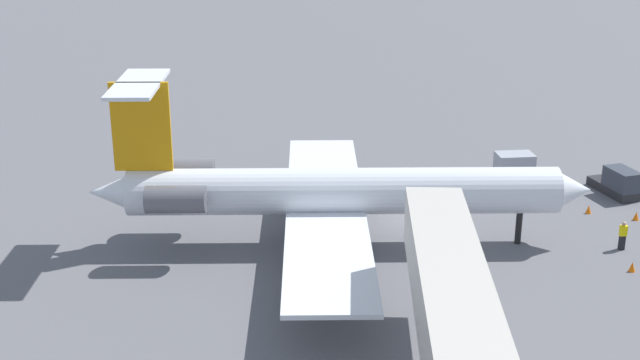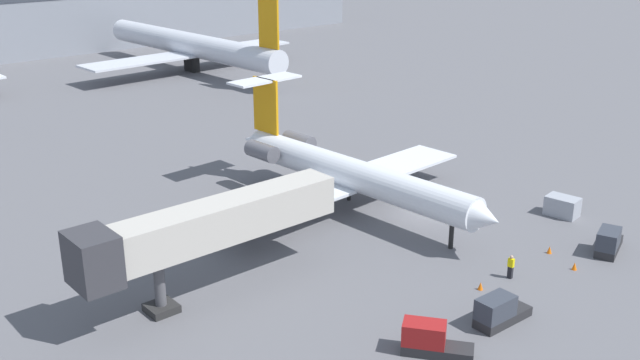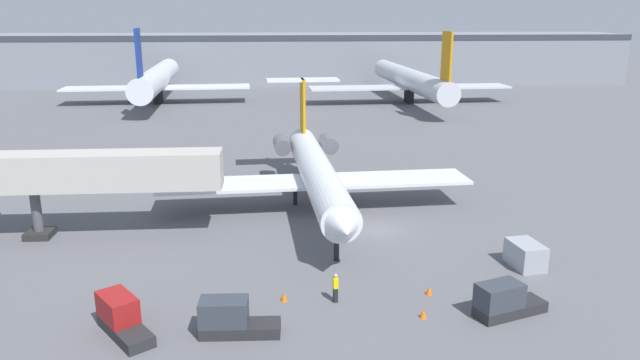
% 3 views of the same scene
% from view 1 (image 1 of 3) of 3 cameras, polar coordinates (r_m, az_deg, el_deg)
% --- Properties ---
extents(ground_plane, '(400.00, 400.00, 0.10)m').
position_cam_1_polar(ground_plane, '(52.40, 6.46, -2.70)').
color(ground_plane, '#5B5B60').
extents(regional_jet, '(25.48, 28.27, 9.53)m').
position_cam_1_polar(regional_jet, '(47.34, 0.46, -0.69)').
color(regional_jet, silver).
rests_on(regional_jet, ground_plane).
extents(jet_bridge, '(18.40, 3.20, 6.46)m').
position_cam_1_polar(jet_bridge, '(31.14, 9.19, -9.46)').
color(jet_bridge, '#B7B2A8').
rests_on(jet_bridge, ground_plane).
extents(ground_crew_marshaller, '(0.29, 0.42, 1.69)m').
position_cam_1_polar(ground_crew_marshaller, '(50.57, 19.72, -3.53)').
color(ground_crew_marshaller, black).
rests_on(ground_crew_marshaller, ground_plane).
extents(baggage_tug_spare, '(4.24, 2.65, 1.90)m').
position_cam_1_polar(baggage_tug_spare, '(59.05, 19.43, -0.20)').
color(baggage_tug_spare, '#262628').
rests_on(baggage_tug_spare, ground_plane).
extents(cargo_container_uld, '(2.04, 2.78, 1.60)m').
position_cam_1_polar(cargo_container_uld, '(60.98, 12.96, 1.02)').
color(cargo_container_uld, '#999EA8').
rests_on(cargo_container_uld, ground_plane).
extents(traffic_cone_near, '(0.36, 0.36, 0.55)m').
position_cam_1_polar(traffic_cone_near, '(55.48, 17.64, -1.89)').
color(traffic_cone_near, orange).
rests_on(traffic_cone_near, ground_plane).
extents(traffic_cone_mid, '(0.36, 0.36, 0.55)m').
position_cam_1_polar(traffic_cone_mid, '(48.23, 20.28, -5.50)').
color(traffic_cone_mid, orange).
rests_on(traffic_cone_mid, ground_plane).
extents(traffic_cone_far, '(0.36, 0.36, 0.55)m').
position_cam_1_polar(traffic_cone_far, '(55.37, 20.52, -2.27)').
color(traffic_cone_far, orange).
rests_on(traffic_cone_far, ground_plane).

